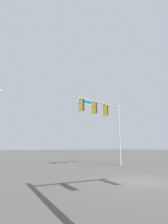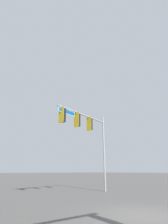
{
  "view_description": "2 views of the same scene",
  "coord_description": "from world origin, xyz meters",
  "views": [
    {
      "loc": [
        8.65,
        7.56,
        1.91
      ],
      "look_at": [
        0.17,
        -5.96,
        5.23
      ],
      "focal_mm": 28.0,
      "sensor_mm": 36.0,
      "label": 1
    },
    {
      "loc": [
        7.45,
        4.74,
        1.79
      ],
      "look_at": [
        -2.82,
        -7.26,
        7.16
      ],
      "focal_mm": 28.0,
      "sensor_mm": 36.0,
      "label": 2
    }
  ],
  "objects": [
    {
      "name": "ground_plane",
      "position": [
        0.0,
        0.0,
        0.0
      ],
      "size": [
        400.0,
        400.0,
        0.0
      ],
      "primitive_type": "plane",
      "color": "#514F4C"
    },
    {
      "name": "signal_pole_near",
      "position": [
        -2.58,
        -6.85,
        5.53
      ],
      "size": [
        6.51,
        1.49,
        7.26
      ],
      "color": "gray",
      "rests_on": "ground_plane"
    }
  ]
}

